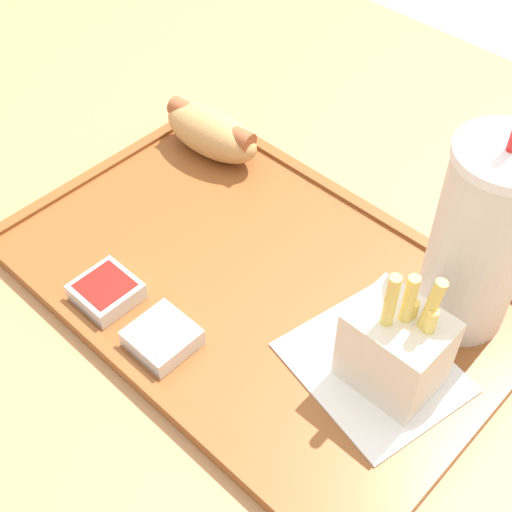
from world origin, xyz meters
TOP-DOWN VIEW (x-y plane):
  - dining_table at (0.00, 0.00)m, footprint 1.28×1.03m
  - food_tray at (-0.02, 0.04)m, footprint 0.44×0.29m
  - paper_napkin at (0.11, 0.03)m, footprint 0.15×0.13m
  - soda_cup at (0.12, 0.13)m, footprint 0.08×0.08m
  - hot_dog_far at (-0.18, 0.13)m, footprint 0.12×0.06m
  - fries_carton at (0.12, 0.03)m, footprint 0.07×0.06m
  - sauce_cup_mayo at (-0.03, -0.07)m, footprint 0.05×0.05m
  - sauce_cup_ketchup at (-0.10, -0.07)m, footprint 0.05×0.05m

SIDE VIEW (x-z plane):
  - dining_table at x=0.00m, z-range 0.00..0.75m
  - food_tray at x=-0.02m, z-range 0.74..0.76m
  - paper_napkin at x=0.11m, z-range 0.76..0.76m
  - sauce_cup_mayo at x=-0.03m, z-range 0.76..0.77m
  - sauce_cup_ketchup at x=-0.10m, z-range 0.76..0.77m
  - hot_dog_far at x=-0.18m, z-range 0.76..0.81m
  - fries_carton at x=0.12m, z-range 0.74..0.86m
  - soda_cup at x=0.12m, z-range 0.74..0.95m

